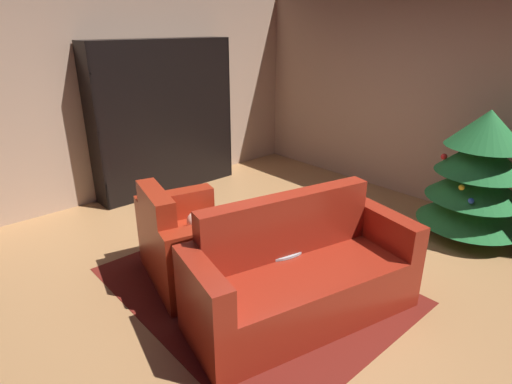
{
  "coord_description": "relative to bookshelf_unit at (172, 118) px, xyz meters",
  "views": [
    {
      "loc": [
        2.5,
        -2.47,
        2.18
      ],
      "look_at": [
        -0.19,
        -0.07,
        0.73
      ],
      "focal_mm": 29.51,
      "sensor_mm": 36.0,
      "label": 1
    }
  ],
  "objects": [
    {
      "name": "ground_plane",
      "position": [
        2.47,
        -0.44,
        -0.99
      ],
      "size": [
        6.48,
        6.48,
        0.0
      ],
      "primitive_type": "plane",
      "color": "#AD7B4A"
    },
    {
      "name": "wall_back",
      "position": [
        2.47,
        2.2,
        0.33
      ],
      "size": [
        5.52,
        0.06,
        2.64
      ],
      "primitive_type": "cube",
      "color": "tan",
      "rests_on": "ground"
    },
    {
      "name": "wall_left",
      "position": [
        -0.26,
        -0.44,
        0.33
      ],
      "size": [
        0.06,
        5.35,
        2.64
      ],
      "primitive_type": "cube",
      "color": "tan",
      "rests_on": "ground"
    },
    {
      "name": "area_rug",
      "position": [
        2.58,
        -0.81,
        -0.99
      ],
      "size": [
        2.47,
        1.98,
        0.01
      ],
      "primitive_type": "cube",
      "color": "maroon",
      "rests_on": "ground"
    },
    {
      "name": "bookshelf_unit",
      "position": [
        0.0,
        0.0,
        0.0
      ],
      "size": [
        0.37,
        1.98,
        2.0
      ],
      "color": "black",
      "rests_on": "ground"
    },
    {
      "name": "armchair_red",
      "position": [
        2.09,
        -1.15,
        -0.67
      ],
      "size": [
        1.14,
        0.95,
        0.91
      ],
      "color": "maroon",
      "rests_on": "ground"
    },
    {
      "name": "couch_red",
      "position": [
        3.12,
        -0.79,
        -0.67
      ],
      "size": [
        1.09,
        1.94,
        0.95
      ],
      "color": "maroon",
      "rests_on": "ground"
    },
    {
      "name": "coffee_table",
      "position": [
        2.64,
        -0.7,
        -0.57
      ],
      "size": [
        0.73,
        0.73,
        0.46
      ],
      "color": "black",
      "rests_on": "ground"
    },
    {
      "name": "book_stack_on_table",
      "position": [
        2.65,
        -0.69,
        -0.47
      ],
      "size": [
        0.22,
        0.17,
        0.12
      ],
      "color": "#B93220",
      "rests_on": "coffee_table"
    },
    {
      "name": "bottle_on_table",
      "position": [
        2.65,
        -0.5,
        -0.44
      ],
      "size": [
        0.08,
        0.08,
        0.23
      ],
      "color": "#5F2115",
      "rests_on": "coffee_table"
    },
    {
      "name": "decorated_tree",
      "position": [
        3.43,
        1.58,
        -0.29
      ],
      "size": [
        1.09,
        1.09,
        1.39
      ],
      "color": "brown",
      "rests_on": "ground"
    }
  ]
}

